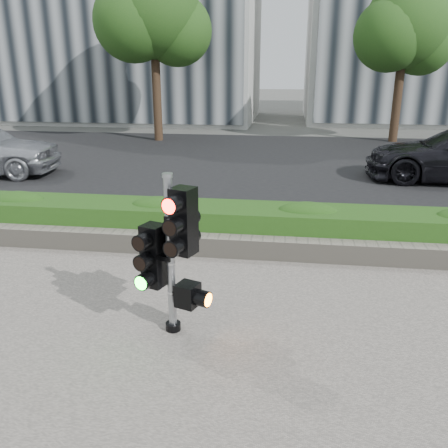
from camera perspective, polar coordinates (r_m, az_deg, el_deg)
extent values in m
plane|color=#51514C|center=(6.53, -3.09, -10.26)|extent=(120.00, 120.00, 0.00)
cube|color=black|center=(15.95, 3.67, 7.28)|extent=(60.00, 13.00, 0.02)
cube|color=gray|center=(9.35, 0.50, -0.65)|extent=(60.00, 0.25, 0.12)
cube|color=gray|center=(8.14, -0.62, -2.60)|extent=(12.00, 0.32, 0.34)
cube|color=#418428|center=(8.69, 0.00, -0.02)|extent=(12.00, 1.00, 0.68)
cylinder|color=black|center=(20.90, -8.08, 15.39)|extent=(0.36, 0.36, 4.03)
sphere|color=#144617|center=(20.97, -8.51, 24.05)|extent=(3.74, 3.74, 3.74)
sphere|color=#144617|center=(21.05, -5.68, 22.17)|extent=(2.88, 2.88, 2.88)
sphere|color=#144617|center=(20.73, -10.88, 22.80)|extent=(3.17, 3.17, 3.17)
cylinder|color=black|center=(21.59, 20.12, 13.98)|extent=(0.36, 0.36, 3.58)
sphere|color=#144617|center=(21.60, 21.01, 21.41)|extent=(3.33, 3.33, 3.33)
sphere|color=#144617|center=(22.05, 22.67, 19.46)|extent=(2.56, 2.56, 2.56)
sphere|color=#144617|center=(21.08, 19.31, 20.63)|extent=(2.82, 2.82, 2.82)
sphere|color=#144617|center=(22.29, 20.88, 23.29)|extent=(2.30, 2.30, 2.30)
cylinder|color=black|center=(6.03, -6.13, -12.12)|extent=(0.19, 0.19, 0.09)
cylinder|color=gray|center=(5.62, -6.45, -4.05)|extent=(0.10, 0.10, 1.93)
cylinder|color=gray|center=(5.32, -6.83, 5.84)|extent=(0.12, 0.12, 0.05)
cube|color=#FF1107|center=(5.31, -4.87, 0.34)|extent=(0.31, 0.31, 0.77)
cube|color=#14E51E|center=(5.72, -8.41, -3.78)|extent=(0.31, 0.31, 0.77)
cube|color=black|center=(5.68, -5.08, -0.95)|extent=(0.31, 0.31, 0.53)
cube|color=orange|center=(5.72, -4.39, -8.48)|extent=(0.31, 0.31, 0.28)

